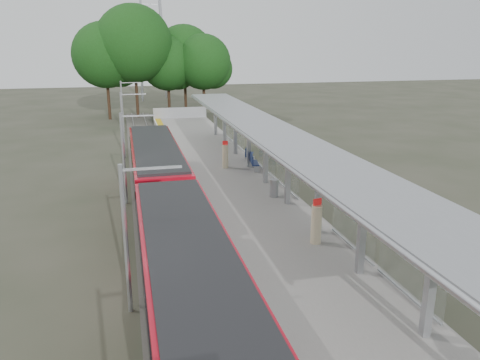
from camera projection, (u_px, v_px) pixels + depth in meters
name	position (u px, v px, depth m)	size (l,w,h in m)	color
trackbed	(156.00, 194.00, 29.14)	(3.00, 70.00, 0.24)	#59544C
platform	(227.00, 183.00, 30.06)	(6.00, 50.00, 1.00)	gray
tactile_strip	(187.00, 178.00, 29.34)	(0.60, 50.00, 0.02)	gold
end_fence	(180.00, 113.00, 53.01)	(6.00, 0.10, 1.20)	#9EA0A5
train	(168.00, 212.00, 20.54)	(2.74, 27.60, 3.62)	black
canopy	(269.00, 137.00, 25.83)	(3.27, 38.00, 3.66)	#9EA0A5
tree_cluster	(153.00, 53.00, 58.05)	(19.38, 11.74, 13.77)	#382316
catenary_masts	(125.00, 156.00, 27.03)	(2.08, 48.16, 5.40)	#9EA0A5
bench_mid	(253.00, 162.00, 31.23)	(0.71, 1.62, 1.07)	navy
bench_far	(248.00, 153.00, 33.72)	(0.97, 1.55, 1.02)	navy
info_pillar_near	(316.00, 224.00, 19.65)	(0.45, 0.45, 1.99)	beige
info_pillar_far	(225.00, 156.00, 31.67)	(0.42, 0.42, 1.86)	beige
litter_bin	(274.00, 188.00, 25.76)	(0.48, 0.48, 0.99)	#9EA0A5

